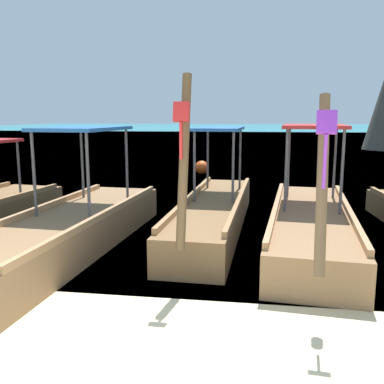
{
  "coord_description": "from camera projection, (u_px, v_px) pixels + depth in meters",
  "views": [
    {
      "loc": [
        1.03,
        -3.03,
        2.25
      ],
      "look_at": [
        0.0,
        3.95,
        1.0
      ],
      "focal_mm": 40.33,
      "sensor_mm": 36.0,
      "label": 1
    }
  ],
  "objects": [
    {
      "name": "sea_water",
      "position": [
        249.0,
        131.0,
        63.84
      ],
      "size": [
        120.0,
        120.0,
        0.0
      ],
      "primitive_type": "plane",
      "color": "teal",
      "rests_on": "ground"
    },
    {
      "name": "longtail_boat_green_ribbon",
      "position": [
        68.0,
        229.0,
        7.26
      ],
      "size": [
        1.74,
        6.41,
        2.68
      ],
      "color": "olive",
      "rests_on": "ground"
    },
    {
      "name": "longtail_boat_red_ribbon",
      "position": [
        214.0,
        212.0,
        8.63
      ],
      "size": [
        1.31,
        6.19,
        2.8
      ],
      "color": "brown",
      "rests_on": "ground"
    },
    {
      "name": "longtail_boat_violet_ribbon",
      "position": [
        311.0,
        223.0,
        7.69
      ],
      "size": [
        1.84,
        6.07,
        2.51
      ],
      "color": "olive",
      "rests_on": "ground"
    },
    {
      "name": "mooring_buoy_near",
      "position": [
        202.0,
        168.0,
        16.79
      ],
      "size": [
        0.53,
        0.53,
        0.53
      ],
      "color": "#EA5119",
      "rests_on": "sea_water"
    }
  ]
}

